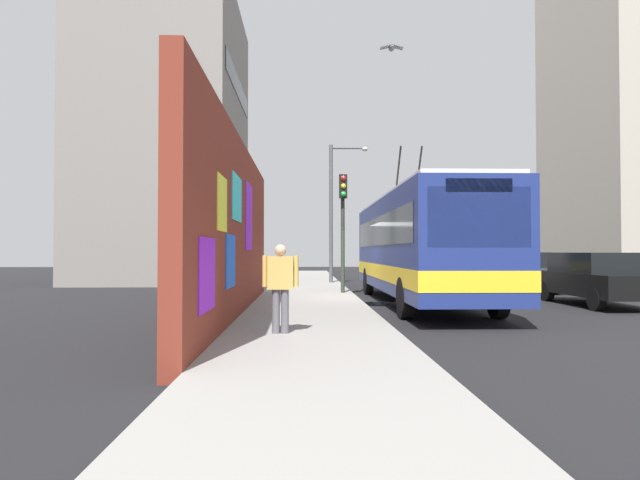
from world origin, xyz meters
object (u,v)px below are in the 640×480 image
object	(u,v)px
city_bus	(419,244)
traffic_light	(343,213)
parked_car_dark_gray	(521,271)
street_lamp	(335,203)
parked_car_black	(596,277)
pedestrian_near_wall	(280,281)

from	to	relation	value
city_bus	traffic_light	size ratio (longest dim) A/B	2.77
city_bus	parked_car_dark_gray	world-z (taller)	city_bus
city_bus	traffic_light	xyz separation A→B (m)	(2.60, 2.15, 1.14)
street_lamp	parked_car_dark_gray	bearing A→B (deg)	-119.72
city_bus	street_lamp	xyz separation A→B (m)	(9.16, 2.04, 2.08)
city_bus	parked_car_black	bearing A→B (deg)	-96.87
city_bus	parked_car_black	distance (m)	5.33
parked_car_black	city_bus	bearing A→B (deg)	83.13
pedestrian_near_wall	street_lamp	size ratio (longest dim) A/B	0.24
parked_car_black	parked_car_dark_gray	world-z (taller)	same
parked_car_black	street_lamp	size ratio (longest dim) A/B	0.69
parked_car_dark_gray	traffic_light	distance (m)	8.03
traffic_light	street_lamp	distance (m)	6.63
city_bus	pedestrian_near_wall	world-z (taller)	city_bus
parked_car_black	street_lamp	distance (m)	12.56
city_bus	street_lamp	distance (m)	9.61
parked_car_dark_gray	street_lamp	world-z (taller)	street_lamp
city_bus	parked_car_black	xyz separation A→B (m)	(-0.63, -5.20, -1.01)
parked_car_black	pedestrian_near_wall	world-z (taller)	pedestrian_near_wall
traffic_light	parked_car_black	bearing A→B (deg)	-113.70
parked_car_dark_gray	city_bus	bearing A→B (deg)	134.04
parked_car_black	pedestrian_near_wall	distance (m)	11.10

